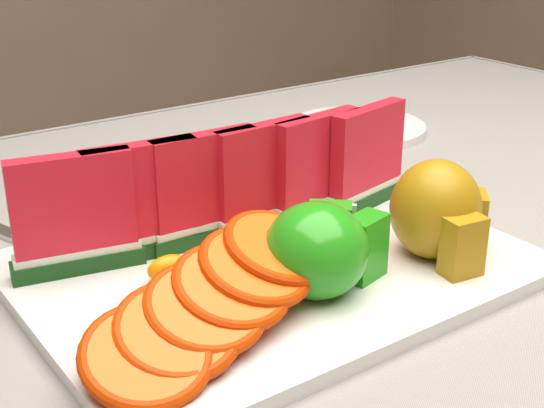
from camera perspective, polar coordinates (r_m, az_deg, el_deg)
table at (r=0.72m, az=5.02°, el=-11.20°), size 1.40×0.90×0.75m
tablecloth at (r=0.69m, az=5.20°, el=-6.85°), size 1.53×1.03×0.20m
platter at (r=0.63m, az=-0.01°, el=-4.68°), size 0.40×0.30×0.01m
apple_cluster at (r=0.57m, az=3.77°, el=-3.38°), size 0.11×0.10×0.07m
pear_cluster at (r=0.64m, az=12.49°, el=-0.61°), size 0.10×0.10×0.08m
side_plate at (r=1.01m, az=6.44°, el=5.75°), size 0.22×0.22×0.01m
watermelon_row at (r=0.66m, az=-2.80°, el=1.38°), size 0.39×0.07×0.10m
orange_fan_front at (r=0.52m, az=-4.06°, el=-6.95°), size 0.24×0.15×0.06m
orange_fan_back at (r=0.71m, az=-5.31°, el=0.79°), size 0.34×0.11×0.05m
tangerine_segments at (r=0.62m, az=-2.10°, el=-3.33°), size 0.17×0.06×0.02m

